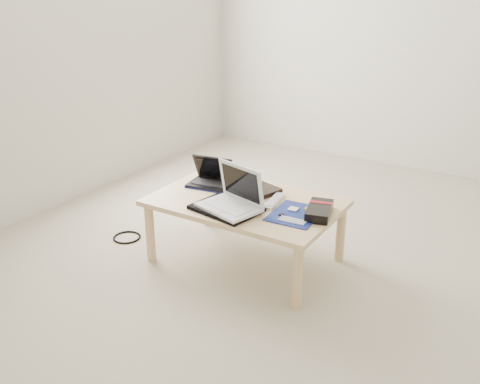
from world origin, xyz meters
The scene contains 13 objects.
ground centered at (0.00, 0.00, 0.00)m, with size 4.00×4.00×0.00m, color #B1A18F.
coffee_table centered at (-0.33, -0.28, 0.35)m, with size 1.10×0.70×0.40m.
book centered at (-0.37, -0.13, 0.41)m, with size 0.34×0.31×0.03m.
netbook centered at (-0.65, -0.17, 0.44)m, with size 0.30×0.24×0.19m.
tablet centered at (-0.37, -0.31, 0.41)m, with size 0.27×0.23×0.01m.
remote centered at (-0.17, -0.22, 0.41)m, with size 0.09×0.25×0.02m.
neoprene_sleeve centered at (-0.35, -0.46, 0.41)m, with size 0.37×0.27×0.02m, color black.
white_laptop centered at (-0.32, -0.44, 0.47)m, with size 0.39×0.32×0.24m.
motherboard centered at (0.02, -0.31, 0.40)m, with size 0.27×0.33×0.01m.
gpu_box centered at (0.13, -0.24, 0.43)m, with size 0.19×0.28×0.06m.
cable_coil centered at (-0.39, -0.33, 0.41)m, with size 0.09×0.09×0.01m, color black.
floor_cable_coil centered at (-1.16, -0.45, 0.01)m, with size 0.18×0.18×0.01m, color black.
floor_cable_trail centered at (-1.02, -0.36, 0.00)m, with size 0.01×0.01×0.38m, color black.
Camera 1 is at (1.18, -2.79, 1.64)m, focal length 40.00 mm.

